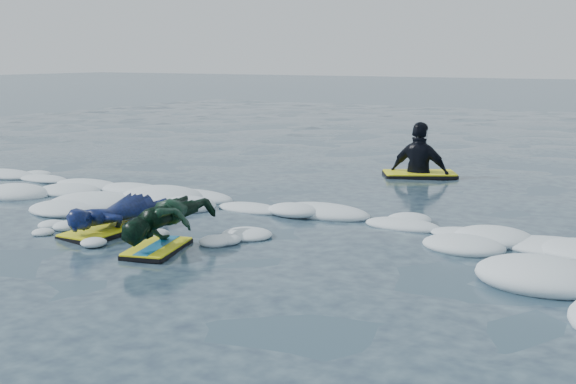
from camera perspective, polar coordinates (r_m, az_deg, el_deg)
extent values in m
plane|color=#1C3044|center=(8.26, -8.50, -3.31)|extent=(120.00, 120.00, 0.00)
cube|color=black|center=(8.37, -14.41, -3.09)|extent=(0.56, 0.98, 0.05)
cube|color=#FFFD15|center=(8.37, -14.42, -2.87)|extent=(0.54, 0.96, 0.02)
imported|color=navy|center=(8.51, -13.29, -1.61)|extent=(0.58, 1.47, 0.35)
cube|color=black|center=(7.55, -10.30, -4.45)|extent=(0.68, 0.95, 0.04)
cube|color=#FFFD15|center=(7.54, -10.30, -4.24)|extent=(0.66, 0.93, 0.02)
cube|color=#1772AF|center=(7.54, -10.31, -4.16)|extent=(0.37, 0.82, 0.01)
imported|color=#0E3420|center=(7.64, -9.39, -2.39)|extent=(0.70, 1.32, 0.49)
cube|color=black|center=(12.16, 10.35, 1.33)|extent=(1.35, 1.15, 0.06)
cube|color=#FFFD15|center=(12.15, 10.36, 1.52)|extent=(1.31, 1.11, 0.02)
imported|color=black|center=(12.16, 10.35, 1.31)|extent=(1.05, 0.45, 1.77)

